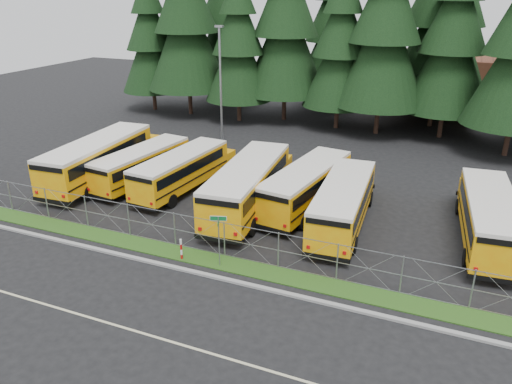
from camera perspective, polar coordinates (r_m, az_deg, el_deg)
ground at (r=27.03m, az=-0.72°, el=-6.78°), size 120.00×120.00×0.00m
curb at (r=24.59m, az=-3.64°, el=-9.91°), size 50.00×0.25×0.12m
grass_verge at (r=25.68m, az=-2.25°, el=-8.43°), size 50.00×1.40×0.06m
road_lane_line at (r=21.19m, az=-9.73°, el=-16.49°), size 50.00×0.12×0.01m
chainlink_fence at (r=25.75m, az=-1.62°, el=-5.84°), size 44.00×0.10×2.00m
brick_building at (r=62.54m, az=19.73°, el=11.85°), size 22.00×10.00×6.00m
bus_0 at (r=37.77m, az=-17.24°, el=3.53°), size 3.58×12.18×3.15m
bus_1 at (r=36.67m, az=-12.61°, el=2.97°), size 3.44×10.06×2.58m
bus_2 at (r=34.85m, az=-8.25°, el=2.33°), size 3.24×10.34×2.67m
bus_4 at (r=31.28m, az=-0.74°, el=0.62°), size 3.87×12.09×3.12m
bus_5 at (r=31.84m, az=5.98°, el=0.59°), size 3.96×10.92×2.80m
bus_6 at (r=29.60m, az=10.01°, el=-1.38°), size 3.20×10.87×2.81m
bus_east at (r=30.12m, az=24.92°, el=-2.80°), size 3.54×11.04×2.84m
street_sign at (r=24.80m, az=-4.29°, el=-4.38°), size 0.80×0.53×2.81m
striped_bollard at (r=26.25m, az=-8.54°, el=-6.51°), size 0.11×0.11×1.20m
light_standard at (r=44.84m, az=-4.07°, el=12.56°), size 0.70×0.35×10.14m
conifer_0 at (r=58.27m, az=-12.01°, el=16.37°), size 6.72×6.72×14.87m
conifer_1 at (r=55.28m, az=-7.97°, el=18.60°), size 8.70×8.70×19.25m
conifer_2 at (r=52.04m, az=-2.04°, el=16.29°), size 6.85×6.85×15.15m
conifer_3 at (r=52.35m, az=3.43°, el=18.35°), size 8.54×8.54×18.88m
conifer_4 at (r=49.74m, az=9.66°, el=15.88°), size 6.98×6.98×15.44m
conifer_5 at (r=48.31m, az=14.53°, el=17.26°), size 8.46×8.46×18.70m
conifer_6 at (r=48.86m, az=21.55°, el=15.56°), size 7.74×7.74×17.11m
conifer_10 at (r=59.88m, az=-3.43°, el=18.92°), size 8.57×8.57×18.96m
conifer_11 at (r=57.92m, az=8.69°, el=17.47°), size 7.56×7.56×16.71m
conifer_12 at (r=52.58m, az=20.76°, el=18.46°), size 9.70×9.70×21.46m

